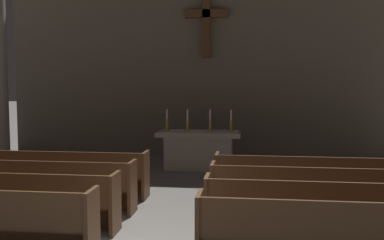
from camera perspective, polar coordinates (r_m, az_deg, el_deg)
pew_left_row_3 at (r=9.04m, az=-19.86°, el=-7.46°), size 4.06×0.50×0.95m
pew_left_row_4 at (r=9.97m, az=-17.09°, el=-6.22°), size 4.06×0.50×0.95m
pew_right_row_1 at (r=6.20m, az=20.08°, el=-13.27°), size 4.06×0.50×0.95m
pew_right_row_2 at (r=7.19m, az=18.19°, el=-10.66°), size 4.06×0.50×0.95m
pew_right_row_3 at (r=8.19m, az=16.77°, el=-8.67°), size 4.06×0.50×0.95m
pew_right_row_4 at (r=9.20m, az=15.68°, el=-7.12°), size 4.06×0.50×0.95m
altar at (r=12.29m, az=0.83°, el=-3.60°), size 2.20×0.90×1.01m
candlestick_outer_left at (r=12.33m, az=-3.10°, el=-0.52°), size 0.16×0.16×0.57m
candlestick_inner_left at (r=12.25m, az=-0.56°, el=-0.55°), size 0.16×0.16×0.57m
candlestick_inner_right at (r=12.18m, az=2.23°, el=-0.58°), size 0.16×0.16×0.57m
candlestick_outer_right at (r=12.15m, az=4.82°, el=-0.61°), size 0.16×0.16×0.57m
apse_with_cross at (r=14.51m, az=1.88°, el=10.20°), size 12.49×0.49×7.36m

